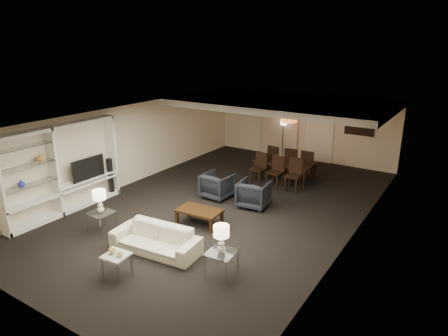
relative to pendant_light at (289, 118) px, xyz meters
name	(u,v)px	position (x,y,z in m)	size (l,w,h in m)	color
floor	(224,206)	(-0.30, -3.50, -1.92)	(11.00, 11.00, 0.00)	black
ceiling	(224,116)	(-0.30, -3.50, 0.58)	(7.00, 11.00, 0.02)	silver
wall_back	(303,127)	(-0.30, 2.00, -0.67)	(7.00, 0.02, 2.50)	beige
wall_front	(35,249)	(-0.30, -9.00, -0.67)	(7.00, 0.02, 2.50)	beige
wall_left	(130,145)	(-3.80, -3.50, -0.67)	(0.02, 11.00, 2.50)	beige
wall_right	(356,188)	(3.20, -3.50, -0.67)	(0.02, 11.00, 2.50)	beige
ceiling_soffit	(282,103)	(-0.30, 0.00, 0.48)	(7.00, 4.00, 0.20)	silver
curtains	(280,126)	(-1.20, 1.92, -0.72)	(1.50, 0.12, 2.40)	beige
door	(320,134)	(0.40, 1.97, -0.87)	(0.90, 0.05, 2.10)	silver
painting	(360,125)	(1.80, 1.96, -0.37)	(0.95, 0.04, 0.65)	#142D38
media_unit	(62,170)	(-3.61, -6.10, -0.74)	(0.38, 3.40, 2.35)	white
pendant_light	(289,118)	(0.00, 0.00, 0.00)	(0.52, 0.52, 0.24)	#D8591E
sofa	(156,239)	(-0.19, -6.39, -1.63)	(1.97, 0.77, 0.58)	beige
coffee_table	(199,217)	(-0.19, -4.79, -1.73)	(1.08, 0.63, 0.39)	black
armchair_left	(217,186)	(-0.79, -3.09, -1.55)	(0.78, 0.81, 0.73)	black
armchair_right	(254,194)	(0.41, -3.09, -1.55)	(0.78, 0.81, 0.73)	black
side_table_left	(102,222)	(-1.89, -6.39, -1.67)	(0.54, 0.54, 0.51)	white
side_table_right	(221,264)	(1.51, -6.39, -1.67)	(0.54, 0.54, 0.51)	white
table_lamp_left	(100,201)	(-1.89, -6.39, -1.13)	(0.31, 0.31, 0.56)	beige
table_lamp_right	(221,239)	(1.51, -6.39, -1.13)	(0.31, 0.31, 0.56)	white
marble_table	(117,265)	(-0.19, -7.49, -1.69)	(0.45, 0.45, 0.45)	silver
gold_gourd_a	(112,250)	(-0.29, -7.49, -1.40)	(0.14, 0.14, 0.14)	#D6C471
gold_gourd_b	(120,253)	(-0.09, -7.49, -1.41)	(0.13, 0.13, 0.13)	#E1C277
television	(86,168)	(-3.58, -5.40, -0.87)	(0.14, 1.03, 0.60)	black
vase_blue	(21,183)	(-3.61, -7.23, -0.77)	(0.18, 0.18, 0.19)	#2733A9
vase_amber	(41,157)	(-3.61, -6.64, -0.27)	(0.18, 0.18, 0.19)	#D08E45
floor_speaker	(110,177)	(-3.50, -4.65, -1.35)	(0.12, 0.12, 1.14)	black
dining_table	(284,171)	(0.21, -0.72, -1.59)	(1.87, 1.04, 0.66)	black
chair_nl	(258,168)	(-0.39, -1.37, -1.43)	(0.45, 0.45, 0.97)	black
chair_nm	(275,172)	(0.21, -1.37, -1.43)	(0.45, 0.45, 0.97)	black
chair_nr	(293,175)	(0.81, -1.37, -1.43)	(0.45, 0.45, 0.97)	black
chair_fl	(276,159)	(-0.39, -0.07, -1.43)	(0.45, 0.45, 0.97)	black
chair_fm	(292,161)	(0.21, -0.07, -1.43)	(0.45, 0.45, 0.97)	black
chair_fr	(309,164)	(0.81, -0.07, -1.43)	(0.45, 0.45, 0.97)	black
floor_lamp	(283,139)	(-0.97, 1.70, -1.18)	(0.22, 0.22, 1.49)	black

